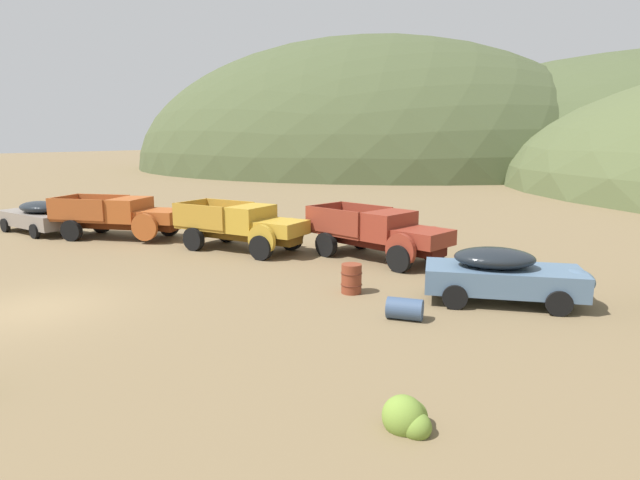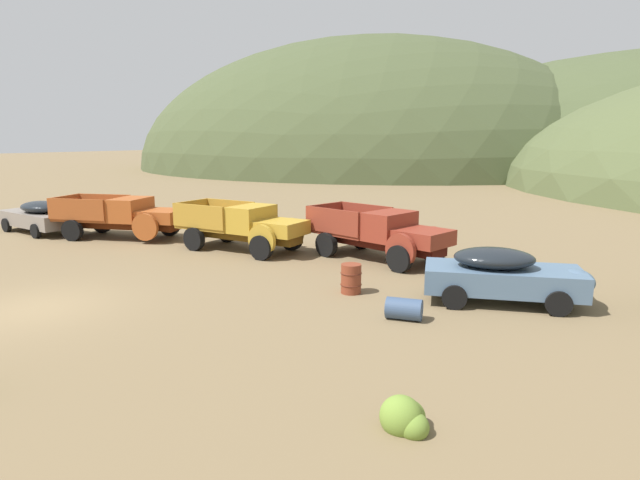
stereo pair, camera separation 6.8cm
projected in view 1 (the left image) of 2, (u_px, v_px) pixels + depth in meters
ground_plane at (33, 309)px, 14.42m from camera, size 300.00×300.00×0.00m
hill_far_right at (368, 167)px, 85.60m from camera, size 74.00×67.36×38.96m
car_primer_gray at (37, 216)px, 26.09m from camera, size 5.10×2.36×1.57m
truck_oxide_orange at (127, 216)px, 24.39m from camera, size 6.28×3.87×1.91m
truck_mustard at (249, 227)px, 21.64m from camera, size 5.68×2.43×1.91m
truck_rust_red at (386, 234)px, 19.96m from camera, size 6.05×3.40×1.91m
car_chalk_blue at (508, 275)px, 14.87m from camera, size 4.80×3.09×1.57m
oil_drum_by_truck at (351, 279)px, 15.88m from camera, size 0.65×0.65×0.89m
oil_drum_foreground at (405, 309)px, 13.59m from camera, size 1.01×0.75×0.56m
bush_near_barrel at (153, 221)px, 28.31m from camera, size 1.20×1.16×0.92m
bush_back_edge at (408, 418)px, 8.49m from camera, size 0.84×0.72×0.71m
bush_front_right at (265, 227)px, 26.61m from camera, size 1.09×0.76×0.65m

